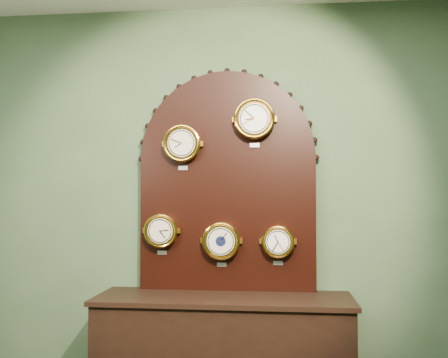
# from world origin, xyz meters

# --- Properties ---
(wall_back) EXTENTS (4.00, 0.00, 4.00)m
(wall_back) POSITION_xyz_m (0.00, 2.50, 1.40)
(wall_back) COLOR #446041
(wall_back) RESTS_ON ground
(display_board) EXTENTS (1.26, 0.06, 1.53)m
(display_board) POSITION_xyz_m (0.00, 2.45, 1.63)
(display_board) COLOR black
(display_board) RESTS_ON shop_counter
(roman_clock) EXTENTS (0.26, 0.08, 0.31)m
(roman_clock) POSITION_xyz_m (-0.30, 2.38, 1.83)
(roman_clock) COLOR gold
(roman_clock) RESTS_ON display_board
(arabic_clock) EXTENTS (0.28, 0.08, 0.32)m
(arabic_clock) POSITION_xyz_m (0.19, 2.38, 1.99)
(arabic_clock) COLOR gold
(arabic_clock) RESTS_ON display_board
(hygrometer) EXTENTS (0.23, 0.08, 0.28)m
(hygrometer) POSITION_xyz_m (-0.45, 2.38, 1.23)
(hygrometer) COLOR gold
(hygrometer) RESTS_ON display_board
(barometer) EXTENTS (0.26, 0.08, 0.30)m
(barometer) POSITION_xyz_m (-0.03, 2.38, 1.17)
(barometer) COLOR gold
(barometer) RESTS_ON display_board
(tide_clock) EXTENTS (0.22, 0.08, 0.27)m
(tide_clock) POSITION_xyz_m (0.35, 2.38, 1.17)
(tide_clock) COLOR gold
(tide_clock) RESTS_ON display_board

